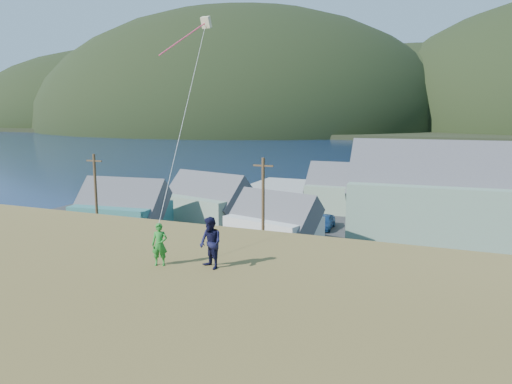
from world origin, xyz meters
TOP-DOWN VIEW (x-y plane):
  - ground at (0.00, 0.00)m, footprint 900.00×900.00m
  - grass_strip at (0.00, -2.00)m, footprint 110.00×8.00m
  - waterfront_lot at (0.00, 17.00)m, footprint 72.00×36.00m
  - wharf at (-6.00, 40.00)m, footprint 26.00×14.00m
  - far_shore at (0.00, 330.00)m, footprint 900.00×320.00m
  - far_hills at (35.59, 279.38)m, footprint 760.00×265.00m
  - shed_teal at (-19.66, 7.27)m, footprint 9.46×7.13m
  - shed_palegreen_near at (-14.04, 14.64)m, footprint 10.67×8.10m
  - shed_white at (-3.59, 8.00)m, footprint 9.07×7.14m
  - shed_palegreen_far at (-0.48, 27.13)m, footprint 11.07×6.43m
  - utility_poles at (-1.45, 1.50)m, footprint 33.75×0.24m
  - parked_cars at (-8.74, 22.00)m, footprint 22.55×13.82m
  - kite_flyer_green at (2.06, -18.68)m, footprint 0.64×0.53m
  - kite_flyer_navy at (3.86, -18.28)m, footprint 1.10×1.02m
  - kite_rig at (-0.65, -10.29)m, footprint 1.98×4.61m

SIDE VIEW (x-z plane):
  - ground at x=0.00m, z-range 0.00..0.00m
  - grass_strip at x=0.00m, z-range 0.00..0.10m
  - waterfront_lot at x=0.00m, z-range 0.00..0.12m
  - wharf at x=-6.00m, z-range 0.00..0.90m
  - parked_cars at x=-8.74m, z-range 0.08..1.66m
  - far_shore at x=0.00m, z-range 0.00..2.00m
  - far_hills at x=35.59m, z-range -69.50..73.50m
  - shed_white at x=-3.59m, z-range -0.73..5.64m
  - shed_palegreen_near at x=-14.04m, z-range -0.85..6.05m
  - shed_teal at x=-19.66m, z-range -0.89..6.11m
  - shed_palegreen_far at x=-0.48m, z-range -0.88..6.53m
  - utility_poles at x=-1.45m, z-range 0.03..8.95m
  - kite_flyer_green at x=2.06m, z-range 7.20..8.71m
  - kite_flyer_navy at x=3.86m, z-range 7.20..9.00m
  - kite_rig at x=-0.65m, z-range 10.47..22.77m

